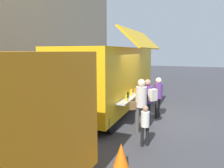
% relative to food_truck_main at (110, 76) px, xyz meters
% --- Properties ---
extents(ground_plane, '(60.00, 60.00, 0.00)m').
position_rel_food_truck_main_xyz_m(ground_plane, '(-0.71, -2.19, -1.52)').
color(ground_plane, '#38383D').
extents(food_truck_main, '(6.58, 3.29, 3.45)m').
position_rel_food_truck_main_xyz_m(food_truck_main, '(0.00, 0.00, 0.00)').
color(food_truck_main, gold).
rests_on(food_truck_main, ground).
extents(traffic_cone_orange, '(0.36, 0.36, 0.55)m').
position_rel_food_truck_main_xyz_m(traffic_cone_orange, '(-4.38, -1.92, -1.25)').
color(traffic_cone_orange, orange).
rests_on(traffic_cone_orange, ground).
extents(trash_bin, '(0.60, 0.60, 1.04)m').
position_rel_food_truck_main_xyz_m(trash_bin, '(3.92, 2.32, -1.00)').
color(trash_bin, '#2D663B').
rests_on(trash_bin, ground).
extents(customer_front_ordering, '(0.33, 0.33, 1.61)m').
position_rel_food_truck_main_xyz_m(customer_front_ordering, '(-0.54, -2.21, -0.56)').
color(customer_front_ordering, black).
rests_on(customer_front_ordering, ground).
extents(customer_mid_with_backpack, '(0.48, 0.53, 1.66)m').
position_rel_food_truck_main_xyz_m(customer_mid_with_backpack, '(-1.55, -2.00, -0.51)').
color(customer_mid_with_backpack, '#1F2535').
rests_on(customer_mid_with_backpack, ground).
extents(customer_rear_waiting, '(0.44, 0.55, 1.76)m').
position_rel_food_truck_main_xyz_m(customer_rear_waiting, '(-2.26, -1.89, -0.48)').
color(customer_rear_waiting, '#4B4844').
rests_on(customer_rear_waiting, ground).
extents(child_near_queue, '(0.24, 0.24, 1.16)m').
position_rel_food_truck_main_xyz_m(child_near_queue, '(-3.18, -2.23, -0.83)').
color(child_near_queue, black).
rests_on(child_near_queue, ground).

